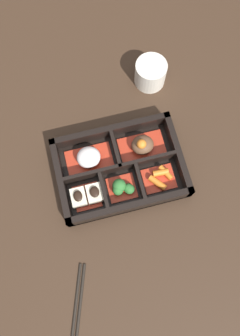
% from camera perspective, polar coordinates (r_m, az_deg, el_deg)
% --- Properties ---
extents(ground_plane, '(3.00, 3.00, 0.00)m').
position_cam_1_polar(ground_plane, '(0.78, 0.00, -0.52)').
color(ground_plane, '#382619').
extents(bento_base, '(0.29, 0.20, 0.01)m').
position_cam_1_polar(bento_base, '(0.77, 0.00, -0.42)').
color(bento_base, black).
rests_on(bento_base, ground_plane).
extents(bento_rim, '(0.29, 0.20, 0.05)m').
position_cam_1_polar(bento_rim, '(0.75, 0.00, -0.18)').
color(bento_rim, black).
rests_on(bento_rim, ground_plane).
extents(bowl_rice, '(0.11, 0.07, 0.04)m').
position_cam_1_polar(bowl_rice, '(0.76, -5.45, 1.74)').
color(bowl_rice, '#B22D19').
rests_on(bowl_rice, bento_base).
extents(bowl_stew, '(0.11, 0.07, 0.05)m').
position_cam_1_polar(bowl_stew, '(0.77, 3.90, 3.93)').
color(bowl_stew, '#B22D19').
rests_on(bowl_stew, bento_base).
extents(bowl_tofu, '(0.07, 0.06, 0.04)m').
position_cam_1_polar(bowl_tofu, '(0.74, -5.74, -4.78)').
color(bowl_tofu, '#B22D19').
rests_on(bowl_tofu, bento_base).
extents(bowl_greens, '(0.06, 0.06, 0.04)m').
position_cam_1_polar(bowl_greens, '(0.74, 0.31, -3.37)').
color(bowl_greens, '#B22D19').
rests_on(bowl_greens, bento_base).
extents(bowl_carrots, '(0.07, 0.06, 0.02)m').
position_cam_1_polar(bowl_carrots, '(0.76, 6.94, -1.68)').
color(bowl_carrots, '#B22D19').
rests_on(bowl_carrots, bento_base).
extents(tea_cup, '(0.08, 0.08, 0.07)m').
position_cam_1_polar(tea_cup, '(0.85, 5.33, 16.15)').
color(tea_cup, beige).
rests_on(tea_cup, ground_plane).
extents(chopsticks, '(0.08, 0.20, 0.01)m').
position_cam_1_polar(chopsticks, '(0.76, -7.58, -24.13)').
color(chopsticks, black).
rests_on(chopsticks, ground_plane).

